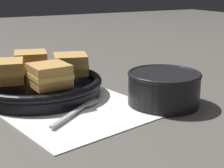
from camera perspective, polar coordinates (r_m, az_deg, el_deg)
The scene contains 9 objects.
ground_plane at distance 0.76m, azimuth -1.57°, elevation -2.40°, with size 4.00×4.00×0.00m, color #56514C.
napkin at distance 0.67m, azimuth -4.67°, elevation -4.79°, with size 0.31×0.28×0.00m.
soup_bowl at distance 0.72m, azimuth 8.62°, elevation -0.37°, with size 0.15×0.15×0.07m.
spoon at distance 0.69m, azimuth -4.65°, elevation -3.62°, with size 0.14×0.12×0.01m.
skillet at distance 0.79m, azimuth -11.95°, elevation -0.38°, with size 0.38×0.28×0.04m.
sandwich_near_left at distance 0.85m, azimuth -13.33°, elevation 3.71°, with size 0.09×0.09×0.05m.
sandwich_near_right at distance 0.76m, azimuth -17.29°, elevation 2.02°, with size 0.09×0.09×0.05m.
sandwich_far_left at distance 0.71m, azimuth -10.37°, elevation 1.45°, with size 0.08×0.08×0.05m.
sandwich_far_right at distance 0.80m, azimuth -6.92°, elevation 3.29°, with size 0.10×0.10×0.05m.
Camera 1 is at (-0.32, -0.64, 0.25)m, focal length 55.00 mm.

